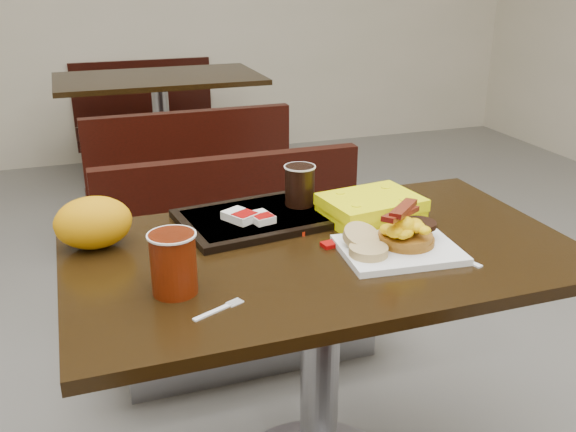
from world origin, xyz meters
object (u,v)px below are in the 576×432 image
object	(u,v)px
tray	(257,218)
paper_bag	(93,223)
coffee_cup_near	(174,264)
hashbrown_sleeve_right	(261,218)
bench_far_n	(148,116)
pancake_stack	(406,238)
table_near	(320,379)
hashbrown_sleeve_left	(240,216)
bench_near_n	(247,270)
bench_far_s	(184,173)
clamshell	(371,208)
fork	(211,313)
platter	(399,250)
table_far	(163,137)
knife	(451,254)
coffee_cup_far	(300,185)

from	to	relation	value
tray	paper_bag	size ratio (longest dim) A/B	2.18
coffee_cup_near	hashbrown_sleeve_right	xyz separation A→B (m)	(0.27, 0.27, -0.04)
bench_far_n	pancake_stack	xyz separation A→B (m)	(0.18, -3.37, 0.42)
table_near	hashbrown_sleeve_left	bearing A→B (deg)	128.56
bench_near_n	bench_far_s	world-z (taller)	same
bench_far_n	hashbrown_sleeve_right	bearing A→B (deg)	-91.88
bench_near_n	clamshell	world-z (taller)	clamshell
fork	hashbrown_sleeve_right	size ratio (longest dim) A/B	1.65
table_near	fork	bearing A→B (deg)	-146.11
tray	clamshell	bearing A→B (deg)	-24.27
bench_near_n	bench_far_s	size ratio (longest dim) A/B	1.00
platter	hashbrown_sleeve_left	size ratio (longest dim) A/B	3.28
bench_far_n	platter	distance (m)	3.41
hashbrown_sleeve_left	paper_bag	size ratio (longest dim) A/B	0.46
fork	pancake_stack	bearing A→B (deg)	-8.41
table_near	pancake_stack	xyz separation A→B (m)	(0.18, -0.07, 0.40)
bench_near_n	paper_bag	bearing A→B (deg)	-134.57
table_far	hashbrown_sleeve_left	xyz separation A→B (m)	(-0.15, -2.41, 0.40)
bench_near_n	paper_bag	distance (m)	0.86
coffee_cup_near	knife	bearing A→B (deg)	-2.70
fork	hashbrown_sleeve_left	world-z (taller)	hashbrown_sleeve_left
platter	bench_far_n	bearing A→B (deg)	97.78
pancake_stack	tray	distance (m)	0.40
knife	tray	world-z (taller)	tray
table_far	coffee_cup_near	world-z (taller)	coffee_cup_near
pancake_stack	paper_bag	distance (m)	0.74
bench_far_s	coffee_cup_far	xyz separation A→B (m)	(0.03, -1.65, 0.46)
bench_far_n	coffee_cup_near	world-z (taller)	coffee_cup_near
table_far	bench_far_n	world-z (taller)	table_far
bench_far_n	paper_bag	bearing A→B (deg)	-99.29
fork	clamshell	size ratio (longest dim) A/B	0.48
tray	bench_near_n	bearing A→B (deg)	71.43
coffee_cup_near	coffee_cup_far	distance (m)	0.53
platter	clamshell	size ratio (longest dim) A/B	1.11
bench_far_s	tray	xyz separation A→B (m)	(-0.10, -1.69, 0.40)
platter	bench_near_n	bearing A→B (deg)	106.45
tray	clamshell	xyz separation A→B (m)	(0.28, -0.09, 0.02)
paper_bag	pancake_stack	bearing A→B (deg)	-20.22
coffee_cup_near	tray	size ratio (longest dim) A/B	0.33
bench_near_n	platter	world-z (taller)	platter
tray	coffee_cup_far	xyz separation A→B (m)	(0.13, 0.04, 0.06)
bench_near_n	hashbrown_sleeve_right	bearing A→B (deg)	-100.88
platter	coffee_cup_far	world-z (taller)	coffee_cup_far
table_near	coffee_cup_far	distance (m)	0.51
knife	paper_bag	xyz separation A→B (m)	(-0.78, 0.32, 0.06)
table_far	bench_far_n	distance (m)	0.70
pancake_stack	coffee_cup_far	world-z (taller)	coffee_cup_far
knife	hashbrown_sleeve_left	distance (m)	0.53
platter	coffee_cup_near	bearing A→B (deg)	-172.76
coffee_cup_near	bench_near_n	bearing A→B (deg)	65.35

